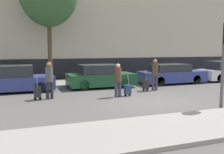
# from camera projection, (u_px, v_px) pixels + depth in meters

# --- Properties ---
(ground_plane) EXTENTS (80.00, 80.00, 0.00)m
(ground_plane) POSITION_uv_depth(u_px,v_px,m) (151.00, 101.00, 11.19)
(ground_plane) COLOR #565451
(sidewalk_near) EXTENTS (28.00, 2.50, 0.12)m
(sidewalk_near) POSITION_uv_depth(u_px,v_px,m) (211.00, 123.00, 7.69)
(sidewalk_near) COLOR gray
(sidewalk_near) RESTS_ON ground_plane
(sidewalk_far) EXTENTS (28.00, 3.00, 0.12)m
(sidewalk_far) POSITION_uv_depth(u_px,v_px,m) (103.00, 81.00, 17.71)
(sidewalk_far) COLOR gray
(sidewalk_far) RESTS_ON ground_plane
(building_facade) EXTENTS (28.00, 2.32, 10.59)m
(building_facade) POSITION_uv_depth(u_px,v_px,m) (90.00, 12.00, 20.24)
(building_facade) COLOR #B7AD99
(building_facade) RESTS_ON ground_plane
(parked_car_0) EXTENTS (4.30, 1.86, 1.45)m
(parked_car_0) POSITION_uv_depth(u_px,v_px,m) (12.00, 80.00, 13.51)
(parked_car_0) COLOR navy
(parked_car_0) RESTS_ON ground_plane
(parked_car_1) EXTENTS (4.02, 1.81, 1.40)m
(parked_car_1) POSITION_uv_depth(u_px,v_px,m) (100.00, 77.00, 15.10)
(parked_car_1) COLOR #194728
(parked_car_1) RESTS_ON ground_plane
(parked_car_2) EXTENTS (4.48, 1.77, 1.32)m
(parked_car_2) POSITION_uv_depth(u_px,v_px,m) (171.00, 74.00, 16.80)
(parked_car_2) COLOR navy
(parked_car_2) RESTS_ON ground_plane
(pedestrian_left) EXTENTS (0.35, 0.34, 1.73)m
(pedestrian_left) POSITION_uv_depth(u_px,v_px,m) (49.00, 78.00, 11.58)
(pedestrian_left) COLOR #23232D
(pedestrian_left) RESTS_ON ground_plane
(trolley_left) EXTENTS (0.34, 0.29, 1.16)m
(trolley_left) POSITION_uv_depth(u_px,v_px,m) (37.00, 92.00, 11.45)
(trolley_left) COLOR #262628
(trolley_left) RESTS_ON ground_plane
(pedestrian_center) EXTENTS (0.35, 0.34, 1.63)m
(pedestrian_center) POSITION_uv_depth(u_px,v_px,m) (118.00, 78.00, 12.07)
(pedestrian_center) COLOR #383347
(pedestrian_center) RESTS_ON ground_plane
(trolley_center) EXTENTS (0.34, 0.29, 1.10)m
(trolley_center) POSITION_uv_depth(u_px,v_px,m) (128.00, 89.00, 12.39)
(trolley_center) COLOR navy
(trolley_center) RESTS_ON ground_plane
(pedestrian_right) EXTENTS (0.35, 0.34, 1.77)m
(pedestrian_right) POSITION_uv_depth(u_px,v_px,m) (155.00, 73.00, 13.98)
(pedestrian_right) COLOR #383347
(pedestrian_right) RESTS_ON ground_plane
(trolley_right) EXTENTS (0.34, 0.29, 1.15)m
(trolley_right) POSITION_uv_depth(u_px,v_px,m) (146.00, 84.00, 13.92)
(trolley_right) COLOR #262628
(trolley_right) RESTS_ON ground_plane
(parked_bicycle) EXTENTS (1.77, 0.06, 0.96)m
(parked_bicycle) POSITION_uv_depth(u_px,v_px,m) (105.00, 75.00, 17.74)
(parked_bicycle) COLOR black
(parked_bicycle) RESTS_ON sidewalk_far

